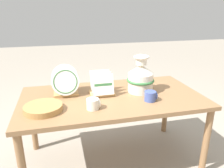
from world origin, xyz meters
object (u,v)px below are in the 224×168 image
at_px(dish_rack_round_plates, 65,83).
at_px(mug_cobalt_glaze, 151,96).
at_px(wicker_charger_stack, 43,108).
at_px(ceramic_vase, 141,77).
at_px(mug_cream_glaze, 93,104).
at_px(dish_rack_square_plates, 102,88).

height_order(dish_rack_round_plates, mug_cobalt_glaze, dish_rack_round_plates).
distance_m(wicker_charger_stack, mug_cobalt_glaze, 0.85).
height_order(ceramic_vase, dish_rack_round_plates, ceramic_vase).
xyz_separation_m(ceramic_vase, mug_cream_glaze, (-0.47, -0.26, -0.09)).
bearing_deg(mug_cream_glaze, dish_rack_round_plates, 118.73).
height_order(dish_rack_square_plates, mug_cream_glaze, dish_rack_square_plates).
bearing_deg(mug_cobalt_glaze, dish_rack_round_plates, 155.53).
bearing_deg(dish_rack_round_plates, mug_cream_glaze, -61.27).
xyz_separation_m(ceramic_vase, wicker_charger_stack, (-0.84, -0.20, -0.11)).
distance_m(ceramic_vase, dish_rack_square_plates, 0.36).
height_order(mug_cream_glaze, mug_cobalt_glaze, same).
distance_m(dish_rack_round_plates, wicker_charger_stack, 0.35).
distance_m(ceramic_vase, mug_cream_glaze, 0.55).
bearing_deg(mug_cream_glaze, mug_cobalt_glaze, 4.61).
bearing_deg(dish_rack_square_plates, ceramic_vase, -3.20).
height_order(ceramic_vase, mug_cobalt_glaze, ceramic_vase).
distance_m(dish_rack_round_plates, mug_cobalt_glaze, 0.74).
relative_size(wicker_charger_stack, mug_cream_glaze, 2.74).
xyz_separation_m(ceramic_vase, dish_rack_round_plates, (-0.66, 0.09, -0.03)).
relative_size(dish_rack_square_plates, mug_cobalt_glaze, 2.04).
bearing_deg(dish_rack_square_plates, mug_cobalt_glaze, -33.35).
bearing_deg(wicker_charger_stack, dish_rack_round_plates, 57.96).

